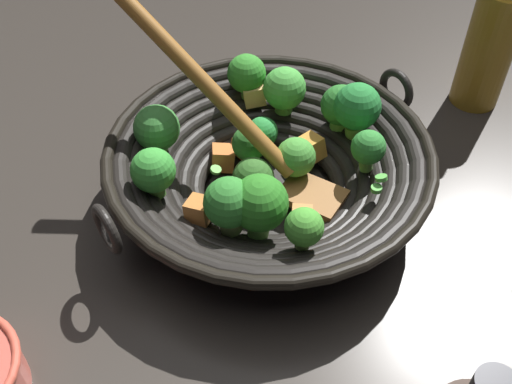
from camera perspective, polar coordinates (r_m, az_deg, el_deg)
name	(u,v)px	position (r m, az deg, el deg)	size (l,w,h in m)	color
ground_plane	(268,198)	(0.71, 1.18, -0.58)	(4.00, 4.00, 0.00)	#332D28
wok	(268,163)	(0.67, 1.19, 2.80)	(0.37, 0.38, 0.23)	black
cooking_oil_bottle	(490,44)	(0.86, 21.75, 13.17)	(0.07, 0.07, 0.22)	#AD7F23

